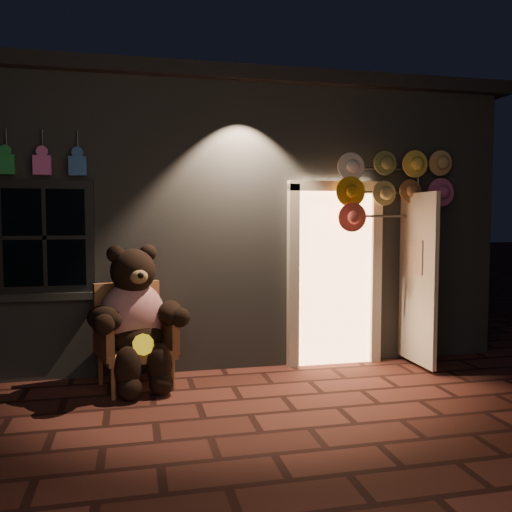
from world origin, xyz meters
name	(u,v)px	position (x,y,z in m)	size (l,w,h in m)	color
ground	(250,415)	(0.00, 0.00, 0.00)	(60.00, 60.00, 0.00)	brown
shop_building	(197,219)	(0.00, 3.99, 1.74)	(7.30, 5.95, 3.51)	slate
wicker_armchair	(133,335)	(-1.01, 1.12, 0.53)	(0.87, 0.83, 1.07)	#A76640
teddy_bear	(135,318)	(-0.99, 0.98, 0.74)	(1.04, 0.93, 1.48)	#AB121A
hat_rack	(394,186)	(2.02, 1.28, 2.13)	(1.44, 0.22, 2.55)	#59595E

